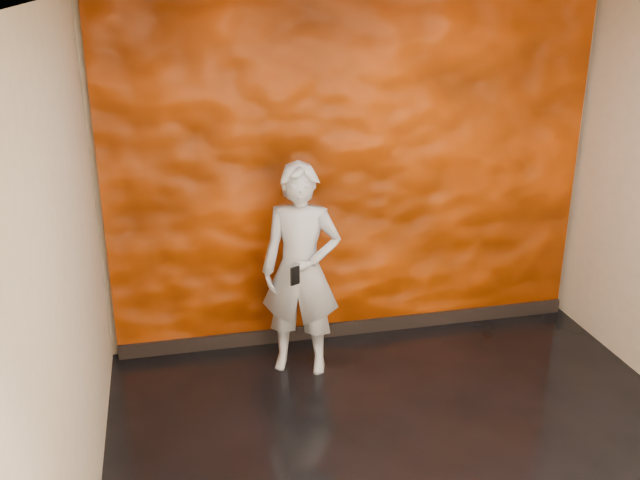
{
  "coord_description": "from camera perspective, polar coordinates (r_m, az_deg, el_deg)",
  "views": [
    {
      "loc": [
        -1.47,
        -3.34,
        2.93
      ],
      "look_at": [
        -0.46,
        1.16,
        1.18
      ],
      "focal_mm": 40.0,
      "sensor_mm": 36.0,
      "label": 1
    }
  ],
  "objects": [
    {
      "name": "feature_wall",
      "position": [
        5.72,
        2.72,
        4.98
      ],
      "size": [
        3.9,
        0.06,
        2.75
      ],
      "primitive_type": "cube",
      "color": "#D44002",
      "rests_on": "ground"
    },
    {
      "name": "phone",
      "position": [
        5.11,
        -2.01,
        -2.88
      ],
      "size": [
        0.07,
        0.04,
        0.14
      ],
      "primitive_type": "cube",
      "rotation": [
        0.0,
        0.0,
        0.44
      ],
      "color": "black",
      "rests_on": "man"
    },
    {
      "name": "man",
      "position": [
        5.35,
        -1.53,
        -2.45
      ],
      "size": [
        0.7,
        0.57,
        1.65
      ],
      "primitive_type": "imported",
      "rotation": [
        0.0,
        0.0,
        -0.34
      ],
      "color": "#90959F",
      "rests_on": "ground"
    },
    {
      "name": "room",
      "position": [
        3.96,
        10.21,
        -2.34
      ],
      "size": [
        4.02,
        4.02,
        2.81
      ],
      "color": "black",
      "rests_on": "ground"
    },
    {
      "name": "baseboard",
      "position": [
        6.17,
        2.61,
        -6.99
      ],
      "size": [
        3.9,
        0.04,
        0.12
      ],
      "primitive_type": "cube",
      "color": "black",
      "rests_on": "ground"
    }
  ]
}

